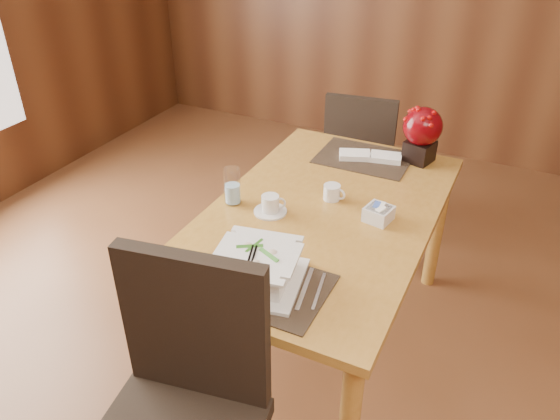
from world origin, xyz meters
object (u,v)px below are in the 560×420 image
at_px(coffee_cup, 270,205).
at_px(far_chair, 361,155).
at_px(soup_setting, 257,268).
at_px(dining_table, 321,230).
at_px(berry_decor, 422,131).
at_px(bread_plate, 163,276).
at_px(near_chair, 182,402).
at_px(creamer_jug, 332,192).
at_px(sugar_caddy, 378,214).
at_px(water_glass, 232,186).

xyz_separation_m(coffee_cup, far_chair, (0.02, 1.17, -0.27)).
distance_m(soup_setting, far_chair, 1.63).
relative_size(dining_table, coffee_cup, 10.79).
bearing_deg(berry_decor, bread_plate, -114.28).
distance_m(soup_setting, near_chair, 0.49).
height_order(creamer_jug, bread_plate, creamer_jug).
xyz_separation_m(creamer_jug, sugar_caddy, (0.23, -0.08, -0.00)).
distance_m(bread_plate, near_chair, 0.45).
bearing_deg(coffee_cup, dining_table, 29.89).
distance_m(sugar_caddy, near_chair, 1.06).
bearing_deg(near_chair, creamer_jug, 77.70).
distance_m(soup_setting, coffee_cup, 0.46).
distance_m(dining_table, near_chair, 0.98).
bearing_deg(coffee_cup, bread_plate, -104.94).
height_order(soup_setting, near_chair, near_chair).
bearing_deg(near_chair, coffee_cup, 89.51).
xyz_separation_m(water_glass, bread_plate, (0.03, -0.55, -0.08)).
bearing_deg(berry_decor, far_chair, 135.13).
xyz_separation_m(soup_setting, bread_plate, (-0.31, -0.12, -0.06)).
bearing_deg(creamer_jug, soup_setting, -83.37).
height_order(dining_table, coffee_cup, coffee_cup).
bearing_deg(soup_setting, bread_plate, -169.25).
bearing_deg(coffee_cup, soup_setting, -68.91).
bearing_deg(water_glass, coffee_cup, 0.02).
relative_size(soup_setting, creamer_jug, 3.77).
height_order(near_chair, far_chair, near_chair).
xyz_separation_m(coffee_cup, bread_plate, (-0.15, -0.55, -0.03)).
height_order(water_glass, near_chair, near_chair).
bearing_deg(soup_setting, berry_decor, 66.46).
bearing_deg(sugar_caddy, coffee_cup, -161.90).
xyz_separation_m(soup_setting, creamer_jug, (0.03, 0.64, -0.03)).
height_order(coffee_cup, sugar_caddy, coffee_cup).
bearing_deg(creamer_jug, sugar_caddy, -9.28).
bearing_deg(bread_plate, coffee_cup, 75.06).
bearing_deg(berry_decor, near_chair, -100.63).
distance_m(coffee_cup, creamer_jug, 0.29).
distance_m(near_chair, far_chair, 2.04).
xyz_separation_m(dining_table, near_chair, (-0.05, -0.98, -0.06)).
xyz_separation_m(dining_table, coffee_cup, (-0.19, -0.11, 0.13)).
relative_size(coffee_cup, far_chair, 0.15).
xyz_separation_m(coffee_cup, water_glass, (-0.18, -0.00, 0.05)).
xyz_separation_m(soup_setting, berry_decor, (0.27, 1.18, 0.10)).
bearing_deg(soup_setting, creamer_jug, 77.31).
relative_size(water_glass, berry_decor, 0.59).
bearing_deg(soup_setting, coffee_cup, 100.66).
bearing_deg(water_glass, berry_decor, 50.45).
height_order(sugar_caddy, berry_decor, berry_decor).
distance_m(dining_table, creamer_jug, 0.17).
height_order(dining_table, berry_decor, berry_decor).
bearing_deg(water_glass, bread_plate, -86.55).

